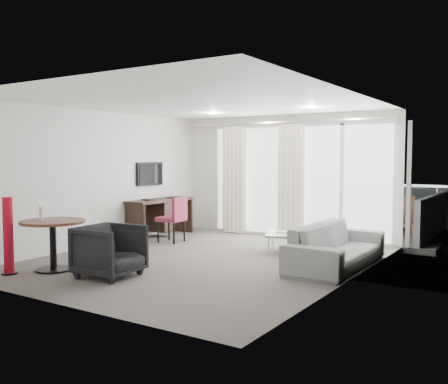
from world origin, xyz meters
The scene contains 28 objects.
floor centered at (0.00, 0.00, 0.00)m, with size 5.00×6.00×0.00m, color #59544E.
ceiling centered at (0.00, 0.00, 2.60)m, with size 5.00×6.00×0.00m, color white.
wall_left centered at (-2.50, 0.00, 1.30)m, with size 0.00×6.00×2.60m, color silver.
wall_right centered at (2.50, 0.00, 1.30)m, with size 0.00×6.00×2.60m, color silver.
wall_front centered at (0.00, -3.00, 1.30)m, with size 5.00×0.00×2.60m, color silver.
window_panel centered at (0.30, 2.98, 1.20)m, with size 4.00×0.02×2.38m, color white, non-canonical shape.
window_frame centered at (0.30, 2.97, 1.20)m, with size 4.10×0.06×2.44m, color white, non-canonical shape.
curtain_left centered at (-1.15, 2.82, 1.20)m, with size 0.60×0.20×2.38m, color white, non-canonical shape.
curtain_right centered at (0.25, 2.82, 1.20)m, with size 0.60×0.20×2.38m, color white, non-canonical shape.
curtain_track centered at (0.00, 2.82, 2.45)m, with size 4.80×0.04×0.04m, color #B2B2B7, non-canonical shape.
downlight_a centered at (-0.90, 1.60, 2.59)m, with size 0.12×0.12×0.02m, color #FFE0B2.
downlight_b centered at (1.20, 1.60, 2.59)m, with size 0.12×0.12×0.02m, color #FFE0B2.
desk centered at (-2.21, 1.50, 0.40)m, with size 0.54×1.72×0.81m, color black, non-canonical shape.
tv centered at (-2.46, 1.45, 1.35)m, with size 0.05×0.80×0.50m, color black, non-canonical shape.
desk_chair centered at (-1.56, 1.06, 0.46)m, with size 0.50×0.47×0.92m, color maroon, non-canonical shape.
round_table centered at (-1.46, -1.89, 0.38)m, with size 0.96×0.96×0.76m, color #4A2416, non-canonical shape.
menu_card centered at (-1.61, -1.98, 0.72)m, with size 0.11×0.02×0.21m, color white, non-canonical shape.
red_lamp centered at (-1.82, -2.39, 0.57)m, with size 0.23×0.23×1.13m, color maroon.
tub_armchair centered at (-0.46, -1.71, 0.37)m, with size 0.80×0.82×0.75m, color black.
coffee_table centered at (0.87, 1.38, 0.17)m, with size 0.75×0.75×0.34m, color gray, non-canonical shape.
remote centered at (0.87, 1.50, 0.36)m, with size 0.05×0.15×0.02m, color black, non-canonical shape.
magazine centered at (0.74, 1.47, 0.36)m, with size 0.22×0.28×0.02m, color gray, non-canonical shape.
sofa centered at (2.04, 0.69, 0.33)m, with size 2.27×0.89×0.66m, color gray.
terrace_slab centered at (0.30, 4.50, -0.06)m, with size 5.60×3.00×0.12m, color #4D4D50.
rattan_chair_a centered at (0.99, 4.84, 0.45)m, with size 0.62×0.62×0.90m, color brown, non-canonical shape.
rattan_chair_b centered at (2.13, 4.48, 0.43)m, with size 0.59×0.59×0.86m, color brown, non-canonical shape.
rattan_table centered at (1.49, 4.65, 0.24)m, with size 0.49×0.49×0.49m, color brown, non-canonical shape.
balustrade centered at (0.30, 5.95, 0.50)m, with size 5.50×0.06×1.05m, color #B2B2B7, non-canonical shape.
Camera 1 is at (4.73, -6.75, 1.71)m, focal length 40.00 mm.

